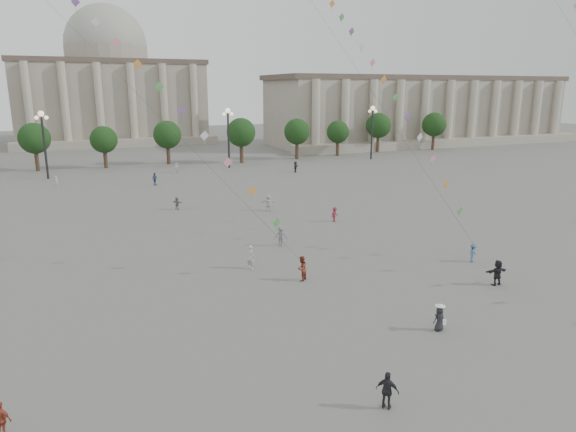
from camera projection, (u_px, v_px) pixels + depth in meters
name	position (u px, v px, depth m)	size (l,w,h in m)	color
ground	(347.00, 384.00, 24.97)	(360.00, 360.00, 0.00)	#5C5A57
hall_east	(421.00, 110.00, 135.27)	(84.00, 26.22, 17.20)	gray
hall_central	(110.00, 88.00, 136.95)	(48.30, 34.30, 35.50)	gray
tree_row	(137.00, 137.00, 93.34)	(137.12, 5.12, 8.00)	#38261C
lamp_post_mid_west	(43.00, 132.00, 80.02)	(2.00, 0.90, 10.65)	#262628
lamp_post_mid_east	(228.00, 127.00, 91.41)	(2.00, 0.90, 10.65)	#262628
lamp_post_far_east	(372.00, 123.00, 102.80)	(2.00, 0.90, 10.65)	#262628
person_crowd_0	(155.00, 179.00, 76.03)	(1.10, 0.46, 1.88)	#374B7D
person_crowd_3	(497.00, 273.00, 37.30)	(1.77, 0.56, 1.91)	black
person_crowd_4	(177.00, 168.00, 87.43)	(1.64, 0.52, 1.76)	white
person_crowd_6	(281.00, 236.00, 46.59)	(1.22, 0.70, 1.88)	slate
person_crowd_7	(269.00, 203.00, 60.10)	(1.80, 0.57, 1.94)	silver
person_crowd_8	(335.00, 214.00, 55.23)	(1.03, 0.59, 1.60)	maroon
person_crowd_9	(296.00, 167.00, 87.98)	(1.72, 0.55, 1.85)	black
person_crowd_10	(57.00, 182.00, 73.90)	(0.64, 0.42, 1.76)	beige
person_crowd_12	(177.00, 203.00, 60.83)	(1.43, 0.46, 1.55)	slate
person_crowd_13	(251.00, 257.00, 40.75)	(0.71, 0.46, 1.94)	#B3B3AF
tourist_0	(1.00, 419.00, 20.98)	(0.95, 0.39, 1.62)	#9E422B
tourist_1	(387.00, 391.00, 22.84)	(1.05, 0.44, 1.78)	#232228
kite_flyer_0	(302.00, 268.00, 38.19)	(0.92, 0.72, 1.90)	maroon
kite_flyer_1	(473.00, 253.00, 42.32)	(1.01, 0.58, 1.56)	#37577D
hat_person	(439.00, 318.00, 30.28)	(0.78, 0.60, 1.69)	black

